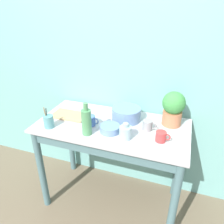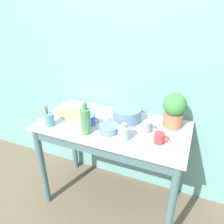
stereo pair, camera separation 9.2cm
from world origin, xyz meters
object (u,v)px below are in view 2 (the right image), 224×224
(utensil_cup, at_px, (49,120))
(bowl_wash_large, at_px, (127,114))
(potted_plant, at_px, (174,109))
(mug_red, at_px, (160,138))
(bottle_short, at_px, (124,133))
(mug_blue, at_px, (90,120))
(bottle_tall, at_px, (86,121))
(mug_grey, at_px, (147,126))
(bowl_small_blue, at_px, (109,128))
(tray_board, at_px, (71,114))

(utensil_cup, bearing_deg, bowl_wash_large, 30.14)
(potted_plant, height_order, mug_red, potted_plant)
(bowl_wash_large, height_order, bottle_short, bottle_short)
(mug_blue, relative_size, mug_red, 1.16)
(potted_plant, height_order, bottle_short, potted_plant)
(bottle_short, xyz_separation_m, utensil_cup, (-0.63, -0.05, -0.00))
(potted_plant, distance_m, bottle_tall, 0.70)
(potted_plant, bearing_deg, mug_blue, -160.02)
(bowl_wash_large, bearing_deg, utensil_cup, -149.86)
(bottle_tall, xyz_separation_m, bottle_short, (0.30, 0.04, -0.06))
(bowl_wash_large, bearing_deg, mug_grey, -26.50)
(bowl_wash_large, bearing_deg, bottle_tall, -125.41)
(bowl_small_blue, bearing_deg, tray_board, 164.00)
(mug_blue, distance_m, mug_red, 0.59)
(potted_plant, height_order, bottle_tall, potted_plant)
(bowl_wash_large, relative_size, utensil_cup, 1.36)
(bottle_tall, relative_size, utensil_cup, 1.45)
(potted_plant, height_order, tray_board, potted_plant)
(bottle_tall, xyz_separation_m, tray_board, (-0.27, 0.21, -0.10))
(mug_blue, bearing_deg, mug_red, -4.18)
(mug_grey, bearing_deg, utensil_cup, -163.85)
(mug_grey, relative_size, tray_board, 0.36)
(utensil_cup, bearing_deg, bottle_tall, 1.60)
(potted_plant, relative_size, tray_board, 0.94)
(bowl_wash_large, height_order, mug_red, bowl_wash_large)
(tray_board, bearing_deg, mug_grey, -0.03)
(potted_plant, relative_size, bottle_tall, 1.10)
(bowl_wash_large, height_order, tray_board, bowl_wash_large)
(mug_blue, height_order, utensil_cup, utensil_cup)
(mug_grey, bearing_deg, mug_red, -45.09)
(bottle_tall, height_order, mug_red, bottle_tall)
(bowl_wash_large, bearing_deg, tray_board, -168.30)
(bottle_short, height_order, mug_grey, bottle_short)
(mug_grey, bearing_deg, tray_board, 179.97)
(mug_blue, distance_m, bowl_small_blue, 0.20)
(bowl_wash_large, distance_m, bowl_small_blue, 0.24)
(utensil_cup, bearing_deg, mug_blue, 25.20)
(bowl_wash_large, distance_m, mug_grey, 0.23)
(mug_blue, bearing_deg, bowl_small_blue, -12.52)
(bowl_wash_large, relative_size, mug_grey, 2.22)
(mug_blue, height_order, mug_red, mug_blue)
(potted_plant, bearing_deg, tray_board, -170.22)
(bowl_small_blue, bearing_deg, mug_red, -0.10)
(bottle_short, xyz_separation_m, mug_blue, (-0.33, 0.09, -0.01))
(mug_red, bearing_deg, bottle_short, -169.01)
(mug_blue, bearing_deg, utensil_cup, -154.80)
(bowl_small_blue, bearing_deg, mug_grey, 24.02)
(bottle_tall, bearing_deg, mug_blue, 104.44)
(mug_blue, height_order, bowl_small_blue, mug_blue)
(potted_plant, relative_size, bowl_wash_large, 1.17)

